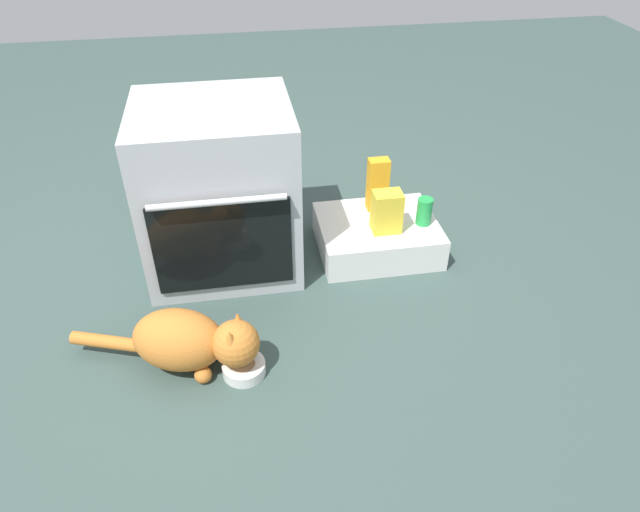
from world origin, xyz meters
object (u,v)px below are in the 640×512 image
Objects in this scene: pantry_cabinet at (377,235)px; juice_carton at (378,184)px; oven at (219,189)px; cat at (190,341)px; soda_can at (424,211)px; snack_bag at (387,212)px; food_bowl at (244,367)px.

juice_carton is at bearing 80.20° from pantry_cabinet.
pantry_cabinet is 0.22m from juice_carton.
cat is (-0.14, -0.62, -0.22)m from oven.
juice_carton is 0.24m from soda_can.
oven is at bearing 174.31° from soda_can.
pantry_cabinet is at bearing 54.99° from cat.
juice_carton is at bearing 5.94° from oven.
snack_bag is (-0.01, -0.18, -0.03)m from juice_carton.
pantry_cabinet is 2.14× the size of juice_carton.
cat is 1.08m from juice_carton.
cat reaches higher than food_bowl.
juice_carton is at bearing 137.23° from soda_can.
snack_bag is (0.81, 0.51, 0.11)m from cat.
pantry_cabinet reaches higher than food_bowl.
soda_can is 0.67× the size of snack_bag.
oven is 2.88× the size of juice_carton.
snack_bag reaches higher than cat.
pantry_cabinet is 3.44× the size of food_bowl.
food_bowl is (-0.63, -0.64, -0.04)m from pantry_cabinet.
snack_bag is at bearing -9.08° from oven.
food_bowl is (0.03, -0.68, -0.32)m from oven.
oven is 0.75m from food_bowl.
oven is 4.64× the size of food_bowl.
oven reaches higher than pantry_cabinet.
oven is 1.35× the size of pantry_cabinet.
oven is 0.72m from pantry_cabinet.
snack_bag is (-0.17, -0.02, 0.03)m from soda_can.
cat is at bearing -151.53° from soda_can.
oven reaches higher than soda_can.
cat is 0.97m from snack_bag.
soda_can is 0.18m from snack_bag.
soda_can is at bearing 7.69° from snack_bag.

